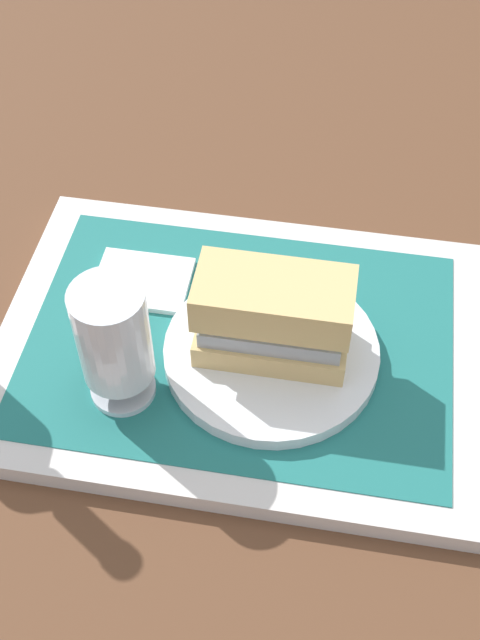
% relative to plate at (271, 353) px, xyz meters
% --- Properties ---
extents(ground_plane, '(3.00, 3.00, 0.00)m').
position_rel_plate_xyz_m(ground_plane, '(0.03, -0.01, -0.03)').
color(ground_plane, brown).
extents(tray, '(0.44, 0.32, 0.02)m').
position_rel_plate_xyz_m(tray, '(0.03, -0.01, -0.02)').
color(tray, silver).
rests_on(tray, ground_plane).
extents(placemat, '(0.38, 0.27, 0.00)m').
position_rel_plate_xyz_m(placemat, '(0.03, -0.01, -0.01)').
color(placemat, '#1E6B66').
rests_on(placemat, tray).
extents(plate, '(0.19, 0.19, 0.01)m').
position_rel_plate_xyz_m(plate, '(0.00, 0.00, 0.00)').
color(plate, white).
rests_on(plate, placemat).
extents(sandwich, '(0.13, 0.06, 0.08)m').
position_rel_plate_xyz_m(sandwich, '(0.00, -0.00, 0.05)').
color(sandwich, tan).
rests_on(sandwich, plate).
extents(beer_glass, '(0.06, 0.06, 0.12)m').
position_rel_plate_xyz_m(beer_glass, '(0.12, 0.06, 0.06)').
color(beer_glass, silver).
rests_on(beer_glass, placemat).
extents(napkin_folded, '(0.09, 0.07, 0.01)m').
position_rel_plate_xyz_m(napkin_folded, '(0.13, -0.07, -0.00)').
color(napkin_folded, white).
rests_on(napkin_folded, placemat).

